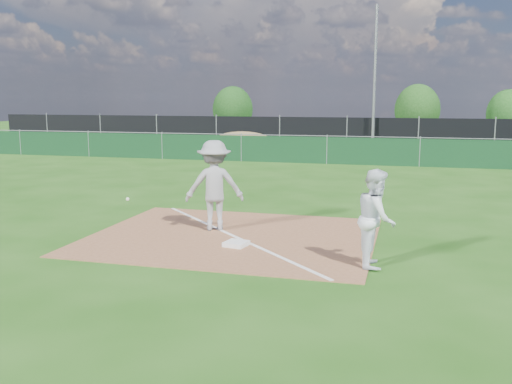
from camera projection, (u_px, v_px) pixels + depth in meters
ground at (307, 179)px, 20.83m from camera, size 90.00×90.00×0.00m
infield_dirt at (233, 236)px, 12.26m from camera, size 6.00×5.00×0.02m
foul_line at (233, 236)px, 12.26m from camera, size 5.01×5.01×0.01m
green_fence at (327, 151)px, 25.48m from camera, size 44.00×0.05×1.20m
dirt_mound at (242, 143)px, 30.11m from camera, size 3.38×2.60×1.17m
black_fence at (347, 133)px, 33.05m from camera, size 46.00×0.04×1.80m
parking_lot at (355, 142)px, 37.96m from camera, size 46.00×9.00×0.01m
light_pole at (375, 78)px, 31.86m from camera, size 0.16×0.16×8.00m
first_base at (236, 244)px, 11.43m from camera, size 0.50×0.50×0.09m
play_at_first at (214, 185)px, 12.69m from camera, size 2.77×1.14×2.01m
runner at (376, 218)px, 10.01m from camera, size 0.74×0.91×1.74m
car_left at (285, 128)px, 39.50m from camera, size 5.09×3.12×1.62m
car_mid at (312, 131)px, 38.72m from camera, size 4.29×2.03×1.36m
car_right at (458, 134)px, 35.05m from camera, size 4.86×2.49×1.35m
tree_left at (233, 109)px, 45.86m from camera, size 3.22×3.22×3.82m
tree_mid at (417, 110)px, 42.43m from camera, size 3.31×3.31×3.93m
tree_right at (509, 114)px, 39.58m from camera, size 2.96×2.96×3.52m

